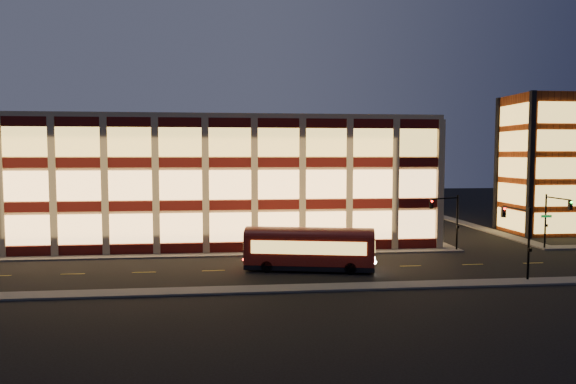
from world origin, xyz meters
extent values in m
plane|color=black|center=(0.00, 0.00, 0.00)|extent=(200.00, 200.00, 0.00)
cube|color=#514F4C|center=(-3.00, 1.00, 0.07)|extent=(54.00, 2.00, 0.15)
cube|color=#514F4C|center=(23.00, 17.00, 0.07)|extent=(2.00, 30.00, 0.15)
cube|color=#514F4C|center=(34.00, 17.00, 0.07)|extent=(2.00, 30.00, 0.15)
cube|color=#514F4C|center=(0.00, -13.00, 0.07)|extent=(100.00, 2.00, 0.15)
cube|color=tan|center=(-3.00, 17.00, 7.00)|extent=(50.00, 30.00, 14.00)
cube|color=tan|center=(-3.00, 17.00, 14.25)|extent=(50.40, 30.40, 0.50)
cube|color=#470C0A|center=(-3.00, 1.88, 0.65)|extent=(50.10, 0.25, 1.00)
cube|color=#EAAC62|center=(-3.00, 1.90, 2.75)|extent=(49.00, 0.20, 3.00)
cube|color=#470C0A|center=(22.12, 17.00, 0.65)|extent=(0.25, 30.10, 1.00)
cube|color=#EAAC62|center=(22.10, 17.00, 2.75)|extent=(0.20, 29.00, 3.00)
cube|color=#470C0A|center=(-3.00, 1.88, 5.05)|extent=(50.10, 0.25, 1.00)
cube|color=#EAAC62|center=(-3.00, 1.90, 7.15)|extent=(49.00, 0.20, 3.00)
cube|color=#470C0A|center=(22.12, 17.00, 5.05)|extent=(0.25, 30.10, 1.00)
cube|color=#EAAC62|center=(22.10, 17.00, 7.15)|extent=(0.20, 29.00, 3.00)
cube|color=#470C0A|center=(-3.00, 1.88, 9.45)|extent=(50.10, 0.25, 1.00)
cube|color=#EAAC62|center=(-3.00, 1.90, 11.55)|extent=(49.00, 0.20, 3.00)
cube|color=#470C0A|center=(22.12, 17.00, 9.45)|extent=(0.25, 30.10, 1.00)
cube|color=#EAAC62|center=(22.10, 17.00, 11.55)|extent=(0.20, 29.00, 3.00)
cube|color=#8C3814|center=(40.00, 12.00, 9.00)|extent=(8.00, 8.00, 18.00)
cube|color=black|center=(36.00, 8.00, 9.00)|extent=(0.60, 0.60, 18.00)
cube|color=black|center=(36.00, 16.00, 9.00)|extent=(0.60, 0.60, 18.00)
cube|color=black|center=(44.00, 16.00, 9.00)|extent=(0.60, 0.60, 18.00)
cube|color=#FFC859|center=(40.00, 7.92, 1.80)|extent=(6.60, 0.16, 2.60)
cube|color=#FFC859|center=(35.92, 12.00, 1.80)|extent=(0.16, 6.60, 2.60)
cube|color=#FFC859|center=(40.00, 7.92, 5.20)|extent=(6.60, 0.16, 2.60)
cube|color=#FFC859|center=(35.92, 12.00, 5.20)|extent=(0.16, 6.60, 2.60)
cube|color=#FFC859|center=(40.00, 7.92, 8.60)|extent=(6.60, 0.16, 2.60)
cube|color=#FFC859|center=(35.92, 12.00, 8.60)|extent=(0.16, 6.60, 2.60)
cube|color=#FFC859|center=(40.00, 7.92, 12.00)|extent=(6.60, 0.16, 2.60)
cube|color=#FFC859|center=(35.92, 12.00, 12.00)|extent=(0.16, 6.60, 2.60)
cube|color=#FFC859|center=(40.00, 7.92, 15.40)|extent=(6.60, 0.16, 2.60)
cube|color=#FFC859|center=(35.92, 12.00, 15.40)|extent=(0.16, 6.60, 2.60)
cylinder|color=black|center=(23.50, 0.80, 3.00)|extent=(0.18, 0.18, 6.00)
cylinder|color=black|center=(21.75, 0.05, 5.70)|extent=(3.56, 1.63, 0.14)
cube|color=black|center=(20.00, -0.70, 5.20)|extent=(0.32, 0.32, 0.95)
sphere|color=#FF0C05|center=(20.00, -0.88, 5.50)|extent=(0.20, 0.20, 0.20)
cube|color=black|center=(23.50, 0.60, 2.60)|extent=(0.25, 0.18, 0.28)
cylinder|color=black|center=(33.50, 0.80, 3.00)|extent=(0.18, 0.18, 6.00)
cylinder|color=black|center=(33.50, -1.20, 5.70)|extent=(0.14, 4.00, 0.14)
cube|color=black|center=(33.50, -3.20, 5.20)|extent=(0.32, 0.32, 0.95)
sphere|color=#0CFF26|center=(33.50, -3.38, 5.50)|extent=(0.20, 0.20, 0.20)
cube|color=black|center=(33.50, 0.60, 2.60)|extent=(0.25, 0.18, 0.28)
cube|color=#0C7226|center=(33.50, 0.65, 3.60)|extent=(1.20, 0.06, 0.28)
cylinder|color=black|center=(23.50, -12.50, 3.00)|extent=(0.18, 0.18, 6.00)
cylinder|color=black|center=(23.50, -10.50, 5.70)|extent=(0.14, 4.00, 0.14)
cube|color=black|center=(23.50, -8.50, 5.20)|extent=(0.32, 0.32, 0.95)
sphere|color=#FF0C05|center=(23.50, -8.68, 5.50)|extent=(0.20, 0.20, 0.20)
cube|color=black|center=(23.50, -12.70, 2.60)|extent=(0.25, 0.18, 0.28)
cube|color=maroon|center=(6.46, -6.68, 1.92)|extent=(11.65, 5.15, 2.60)
cube|color=black|center=(6.46, -6.68, 0.40)|extent=(11.65, 5.15, 0.40)
cylinder|color=black|center=(2.66, -7.13, 0.51)|extent=(1.07, 0.55, 1.02)
cylinder|color=black|center=(3.18, -4.70, 0.51)|extent=(1.07, 0.55, 1.02)
cylinder|color=black|center=(9.73, -8.66, 0.51)|extent=(1.07, 0.55, 1.02)
cylinder|color=black|center=(10.26, -6.23, 0.51)|extent=(1.07, 0.55, 1.02)
cube|color=#FFC859|center=(6.15, -8.09, 2.26)|extent=(9.74, 2.16, 1.13)
cube|color=#FFC859|center=(6.76, -5.27, 2.26)|extent=(9.74, 2.16, 1.13)
camera|label=1|loc=(-0.22, -51.14, 10.20)|focal=32.00mm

